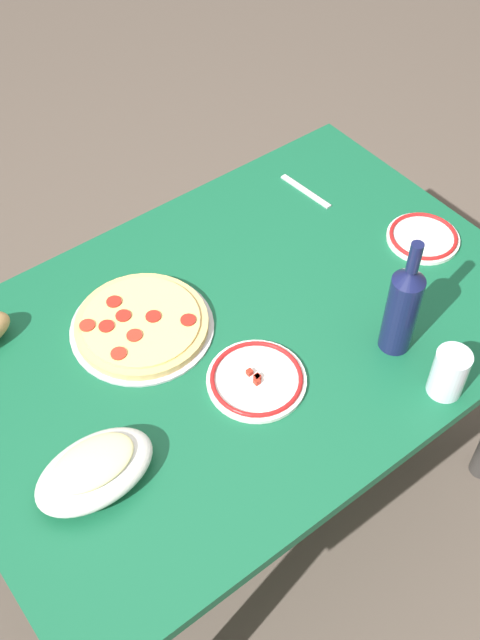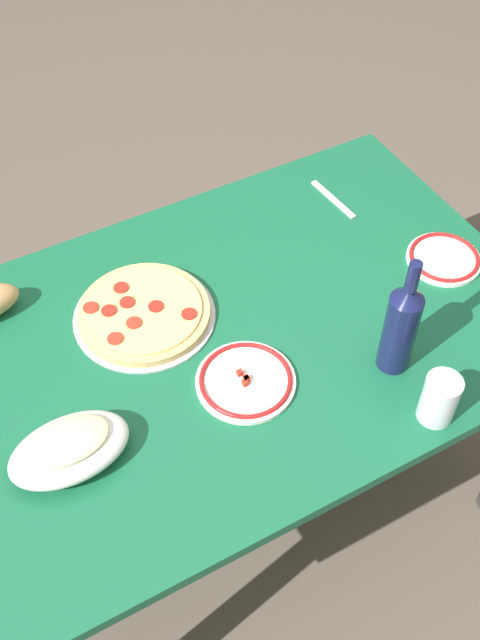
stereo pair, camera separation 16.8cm
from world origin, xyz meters
TOP-DOWN VIEW (x-y plane):
  - ground_plane at (0.00, 0.00)m, footprint 8.00×8.00m
  - dining_table at (0.00, 0.00)m, footprint 1.35×0.91m
  - pepperoni_pizza at (-0.17, 0.13)m, footprint 0.32×0.32m
  - baked_pasta_dish at (-0.45, -0.13)m, footprint 0.24×0.15m
  - wine_bottle at (0.24, -0.24)m, footprint 0.07×0.07m
  - water_glass at (0.24, -0.39)m, footprint 0.07×0.07m
  - side_plate_near at (0.53, -0.05)m, footprint 0.18×0.18m
  - side_plate_far at (-0.06, -0.14)m, footprint 0.21×0.21m
  - fork_left at (0.42, 0.27)m, footprint 0.03×0.17m

SIDE VIEW (x-z plane):
  - ground_plane at x=0.00m, z-range 0.00..0.00m
  - dining_table at x=0.00m, z-range 0.25..0.99m
  - fork_left at x=0.42m, z-range 0.74..0.75m
  - side_plate_near at x=0.53m, z-range 0.74..0.76m
  - side_plate_far at x=-0.06m, z-range 0.74..0.76m
  - pepperoni_pizza at x=-0.17m, z-range 0.74..0.77m
  - baked_pasta_dish at x=-0.45m, z-range 0.74..0.82m
  - water_glass at x=0.24m, z-range 0.74..0.85m
  - wine_bottle at x=0.24m, z-range 0.71..1.01m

